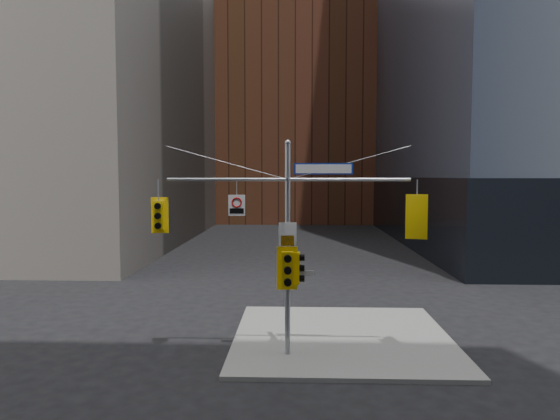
# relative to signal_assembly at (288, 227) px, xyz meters

# --- Properties ---
(ground) EXTENTS (160.00, 160.00, 0.00)m
(ground) POSITION_rel_signal_assembly_xyz_m (0.00, -1.99, -4.42)
(ground) COLOR black
(ground) RESTS_ON ground
(sidewalk_corner) EXTENTS (8.00, 8.00, 0.15)m
(sidewalk_corner) POSITION_rel_signal_assembly_xyz_m (2.00, 2.01, -4.34)
(sidewalk_corner) COLOR gray
(sidewalk_corner) RESTS_ON ground
(brick_midrise) EXTENTS (26.00, 20.00, 28.00)m
(brick_midrise) POSITION_rel_signal_assembly_xyz_m (0.00, 56.01, 9.58)
(brick_midrise) COLOR brown
(brick_midrise) RESTS_ON ground
(signal_assembly) EXTENTS (8.00, 0.80, 7.30)m
(signal_assembly) POSITION_rel_signal_assembly_xyz_m (0.00, 0.00, 0.00)
(signal_assembly) COLOR #979AA0
(signal_assembly) RESTS_ON ground
(traffic_light_west_arm) EXTENTS (0.58, 0.48, 1.21)m
(traffic_light_west_arm) POSITION_rel_signal_assembly_xyz_m (-4.29, 0.01, 0.38)
(traffic_light_west_arm) COLOR yellow
(traffic_light_west_arm) RESTS_ON ground
(traffic_light_east_arm) EXTENTS (0.68, 0.64, 1.45)m
(traffic_light_east_arm) POSITION_rel_signal_assembly_xyz_m (4.22, 0.00, 0.38)
(traffic_light_east_arm) COLOR yellow
(traffic_light_east_arm) RESTS_ON ground
(traffic_light_pole_side) EXTENTS (0.43, 0.36, 1.06)m
(traffic_light_pole_side) POSITION_rel_signal_assembly_xyz_m (0.32, 0.00, -1.35)
(traffic_light_pole_side) COLOR yellow
(traffic_light_pole_side) RESTS_ON ground
(traffic_light_pole_front) EXTENTS (0.69, 0.56, 1.43)m
(traffic_light_pole_front) POSITION_rel_signal_assembly_xyz_m (-0.00, -0.27, -1.34)
(traffic_light_pole_front) COLOR yellow
(traffic_light_pole_front) RESTS_ON ground
(street_sign_blade) EXTENTS (1.93, 0.15, 0.38)m
(street_sign_blade) POSITION_rel_signal_assembly_xyz_m (1.17, 0.00, 1.93)
(street_sign_blade) COLOR navy
(street_sign_blade) RESTS_ON ground
(regulatory_sign_arm) EXTENTS (0.56, 0.07, 0.70)m
(regulatory_sign_arm) POSITION_rel_signal_assembly_xyz_m (-1.68, -0.02, 0.75)
(regulatory_sign_arm) COLOR silver
(regulatory_sign_arm) RESTS_ON ground
(regulatory_sign_pole) EXTENTS (0.59, 0.07, 0.77)m
(regulatory_sign_pole) POSITION_rel_signal_assembly_xyz_m (0.00, -0.11, -0.23)
(regulatory_sign_pole) COLOR silver
(regulatory_sign_pole) RESTS_ON ground
(street_blade_ew) EXTENTS (0.83, 0.09, 0.17)m
(street_blade_ew) POSITION_rel_signal_assembly_xyz_m (0.45, 0.01, -1.52)
(street_blade_ew) COLOR silver
(street_blade_ew) RESTS_ON ground
(street_blade_ns) EXTENTS (0.09, 0.80, 0.16)m
(street_blade_ns) POSITION_rel_signal_assembly_xyz_m (0.00, 0.46, -1.68)
(street_blade_ns) COLOR #145926
(street_blade_ns) RESTS_ON ground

